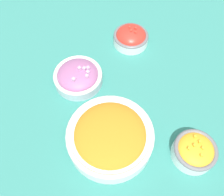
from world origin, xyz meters
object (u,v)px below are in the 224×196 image
at_px(bowl_red_onion, 78,76).
at_px(bowl_squash, 195,151).
at_px(bowl_cherry_tomatoes, 131,37).
at_px(bowl_carrots, 110,136).

relative_size(bowl_red_onion, bowl_squash, 1.33).
height_order(bowl_cherry_tomatoes, bowl_squash, bowl_cherry_tomatoes).
height_order(bowl_red_onion, bowl_squash, bowl_red_onion).
height_order(bowl_red_onion, bowl_cherry_tomatoes, same).
relative_size(bowl_red_onion, bowl_cherry_tomatoes, 1.26).
bearing_deg(bowl_carrots, bowl_squash, -116.18).
height_order(bowl_carrots, bowl_cherry_tomatoes, bowl_carrots).
xyz_separation_m(bowl_carrots, bowl_cherry_tomatoes, (0.33, -0.17, -0.01)).
bearing_deg(bowl_squash, bowl_carrots, 63.82).
xyz_separation_m(bowl_carrots, bowl_squash, (-0.10, -0.20, -0.01)).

